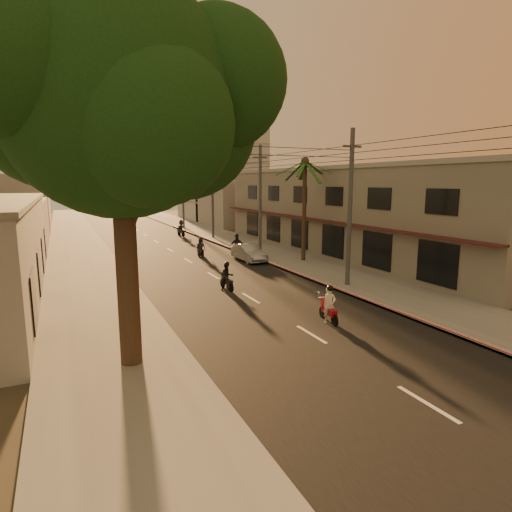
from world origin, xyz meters
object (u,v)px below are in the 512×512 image
(broadleaf_tree, at_px, (131,102))
(scooter_far_b, at_px, (181,229))
(scooter_mid_b, at_px, (237,246))
(palm_tree, at_px, (305,167))
(parked_car, at_px, (249,253))
(scooter_mid_a, at_px, (227,277))
(scooter_red, at_px, (329,306))
(scooter_far_a, at_px, (201,248))

(broadleaf_tree, bearing_deg, scooter_far_b, 72.96)
(scooter_mid_b, bearing_deg, palm_tree, -24.23)
(palm_tree, relative_size, scooter_far_b, 4.29)
(broadleaf_tree, relative_size, scooter_far_b, 6.33)
(palm_tree, xyz_separation_m, parked_car, (-3.76, 1.89, -6.49))
(scooter_mid_a, bearing_deg, scooter_red, -77.85)
(palm_tree, relative_size, scooter_red, 4.79)
(palm_tree, distance_m, scooter_red, 15.91)
(broadleaf_tree, xyz_separation_m, scooter_far_a, (8.10, 19.29, -7.75))
(scooter_far_a, distance_m, parked_car, 4.49)
(broadleaf_tree, distance_m, scooter_far_a, 22.31)
(scooter_mid_a, relative_size, scooter_far_b, 0.88)
(scooter_far_a, bearing_deg, palm_tree, -38.19)
(palm_tree, bearing_deg, scooter_mid_a, -145.48)
(broadleaf_tree, xyz_separation_m, parked_car, (10.85, 15.74, -7.82))
(scooter_red, xyz_separation_m, scooter_far_b, (2.01, 32.20, 0.12))
(scooter_far_a, bearing_deg, scooter_far_b, 83.25)
(broadleaf_tree, distance_m, palm_tree, 20.18)
(scooter_red, distance_m, scooter_mid_a, 7.46)
(scooter_mid_b, bearing_deg, broadleaf_tree, -99.25)
(scooter_mid_b, xyz_separation_m, scooter_far_a, (-2.63, 1.41, -0.15))
(scooter_far_a, bearing_deg, parked_car, -50.46)
(broadleaf_tree, distance_m, scooter_mid_b, 22.18)
(palm_tree, xyz_separation_m, scooter_mid_a, (-8.49, -5.84, -6.40))
(scooter_mid_b, height_order, parked_car, scooter_mid_b)
(broadleaf_tree, xyz_separation_m, palm_tree, (14.61, 13.86, -1.33))
(scooter_far_a, bearing_deg, scooter_red, -88.32)
(scooter_far_b, height_order, parked_car, scooter_far_b)
(scooter_mid_a, distance_m, parked_car, 9.07)
(scooter_mid_b, distance_m, scooter_far_a, 2.99)
(scooter_mid_b, relative_size, scooter_far_a, 1.16)
(scooter_far_b, xyz_separation_m, parked_car, (0.73, -17.28, -0.20))
(broadleaf_tree, distance_m, scooter_far_b, 35.37)
(palm_tree, height_order, scooter_far_b, palm_tree)
(scooter_mid_b, bearing_deg, scooter_red, -77.00)
(scooter_red, relative_size, scooter_mid_a, 1.02)
(scooter_mid_a, xyz_separation_m, scooter_far_a, (1.98, 11.27, -0.02))
(scooter_mid_b, bearing_deg, parked_car, -64.71)
(scooter_far_b, bearing_deg, scooter_mid_b, -95.56)
(broadleaf_tree, bearing_deg, scooter_far_a, 67.23)
(scooter_red, bearing_deg, palm_tree, 71.78)
(scooter_mid_a, bearing_deg, broadleaf_tree, -130.71)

